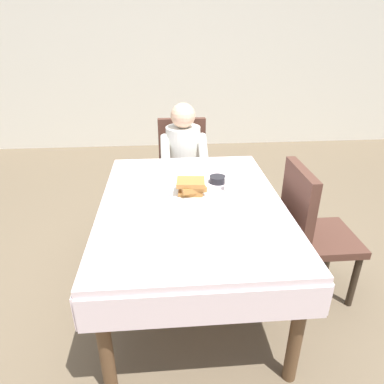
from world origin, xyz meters
TOP-DOWN VIEW (x-y plane):
  - ground_plane at (0.00, 0.00)m, footprint 14.00×14.00m
  - back_wall at (0.00, 3.40)m, footprint 12.00×0.16m
  - dining_table_main at (0.00, 0.00)m, footprint 1.12×1.52m
  - chair_diner at (0.01, 1.17)m, footprint 0.44×0.45m
  - diner_person at (0.01, 1.01)m, footprint 0.40×0.43m
  - chair_right_side at (0.77, 0.00)m, footprint 0.45×0.44m
  - plate_breakfast at (0.01, 0.08)m, footprint 0.28×0.28m
  - breakfast_stack at (0.00, 0.08)m, footprint 0.19×0.16m
  - cup_coffee at (0.26, 0.13)m, footprint 0.11×0.08m
  - bowl_butter at (0.20, 0.26)m, footprint 0.11×0.11m
  - fork_left_of_plate at (-0.18, 0.06)m, footprint 0.03×0.18m
  - knife_right_of_plate at (0.20, 0.06)m, footprint 0.02×0.20m
  - spoon_near_edge at (-0.02, -0.22)m, footprint 0.15×0.04m
  - napkin_folded at (-0.27, -0.02)m, footprint 0.19×0.15m

SIDE VIEW (x-z plane):
  - ground_plane at x=0.00m, z-range 0.00..0.00m
  - chair_diner at x=0.01m, z-range 0.06..0.99m
  - chair_right_side at x=0.77m, z-range 0.06..0.99m
  - dining_table_main at x=0.00m, z-range 0.28..1.02m
  - diner_person at x=0.01m, z-range 0.11..1.23m
  - fork_left_of_plate at x=-0.18m, z-range 0.74..0.74m
  - knife_right_of_plate at x=0.20m, z-range 0.74..0.74m
  - spoon_near_edge at x=-0.02m, z-range 0.74..0.74m
  - napkin_folded at x=-0.27m, z-range 0.74..0.75m
  - plate_breakfast at x=0.01m, z-range 0.74..0.76m
  - bowl_butter at x=0.20m, z-range 0.74..0.78m
  - cup_coffee at x=0.26m, z-range 0.74..0.83m
  - breakfast_stack at x=0.00m, z-range 0.76..0.85m
  - back_wall at x=0.00m, z-range 0.00..3.20m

